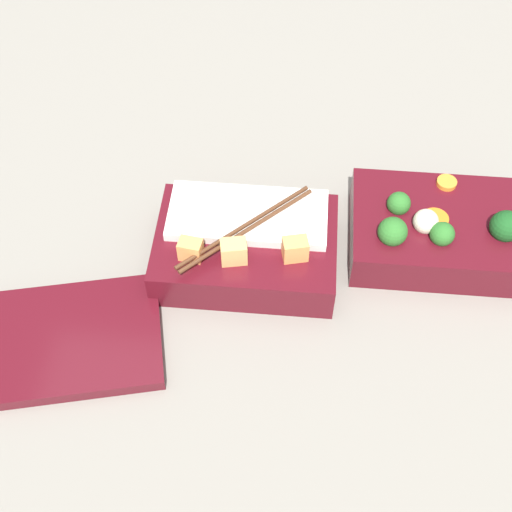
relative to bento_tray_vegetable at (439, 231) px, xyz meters
name	(u,v)px	position (x,y,z in m)	size (l,w,h in m)	color
ground_plane	(342,251)	(0.12, 0.02, -0.03)	(3.00, 3.00, 0.00)	gray
bento_tray_vegetable	(439,231)	(0.00, 0.00, 0.00)	(0.22, 0.15, 0.08)	#510F19
bento_tray_rice	(246,245)	(0.23, 0.04, 0.00)	(0.22, 0.15, 0.08)	#510F19
bento_lid	(67,340)	(0.42, 0.18, -0.02)	(0.21, 0.15, 0.02)	#510F19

